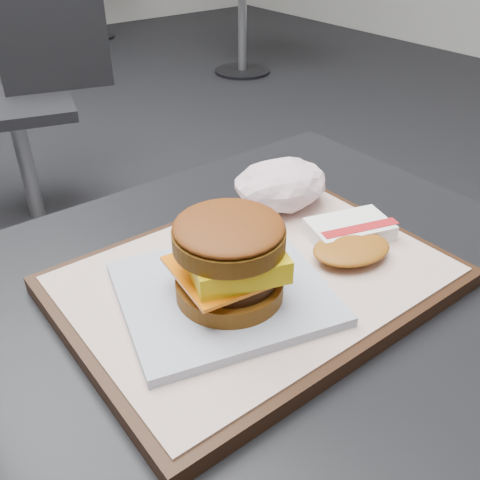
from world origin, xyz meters
The scene contains 6 objects.
customer_table centered at (0.00, 0.00, 0.58)m, with size 0.80×0.60×0.77m.
serving_tray centered at (0.05, 0.02, 0.78)m, with size 0.38×0.28×0.02m.
breakfast_sandwich centered at (0.00, 0.00, 0.83)m, with size 0.23×0.21×0.09m.
hash_brown centered at (0.16, 0.00, 0.80)m, with size 0.13×0.11×0.02m.
crumpled_wrapper centered at (0.17, 0.11, 0.82)m, with size 0.12×0.09×0.05m, color white, non-canonical shape.
neighbor_chair centered at (0.34, 1.70, 0.51)m, with size 0.65×0.52×0.88m.
Camera 1 is at (-0.23, -0.31, 1.12)m, focal length 40.00 mm.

